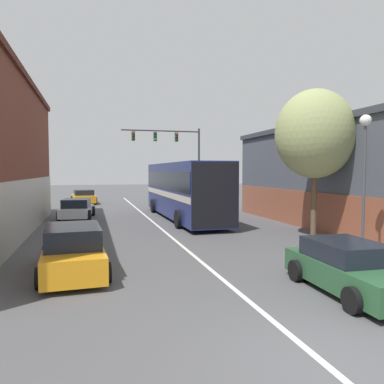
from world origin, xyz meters
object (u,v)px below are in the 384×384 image
object	(u,v)px
parked_car_left_near	(77,209)
parked_car_left_far	(73,250)
bus	(183,188)
street_lamp	(365,163)
traffic_signal_gantry	(175,148)
street_tree_near	(315,134)
parked_car_left_mid	(84,197)
hatchback_foreground	(350,268)

from	to	relation	value
parked_car_left_near	parked_car_left_far	world-z (taller)	parked_car_left_far
bus	street_lamp	size ratio (longest dim) A/B	2.53
parked_car_left_far	traffic_signal_gantry	size ratio (longest dim) A/B	0.65
street_lamp	street_tree_near	xyz separation A→B (m)	(0.66, 4.03, 1.38)
parked_car_left_near	bus	bearing A→B (deg)	-99.99
parked_car_left_mid	street_lamp	bearing A→B (deg)	-164.96
hatchback_foreground	traffic_signal_gantry	world-z (taller)	traffic_signal_gantry
traffic_signal_gantry	hatchback_foreground	bearing A→B (deg)	-92.34
bus	street_tree_near	size ratio (longest dim) A/B	1.88
parked_car_left_far	traffic_signal_gantry	distance (m)	23.16
bus	traffic_signal_gantry	world-z (taller)	traffic_signal_gantry
parked_car_left_near	parked_car_left_mid	xyz separation A→B (m)	(0.21, 11.34, 0.02)
parked_car_left_near	parked_car_left_far	distance (m)	13.53
parked_car_left_mid	traffic_signal_gantry	world-z (taller)	traffic_signal_gantry
street_tree_near	parked_car_left_near	bearing A→B (deg)	136.69
hatchback_foreground	parked_car_left_mid	bearing A→B (deg)	15.90
parked_car_left_far	street_lamp	bearing A→B (deg)	-97.07
parked_car_left_far	street_lamp	world-z (taller)	street_lamp
bus	street_lamp	xyz separation A→B (m)	(3.51, -12.31, 1.37)
street_tree_near	bus	bearing A→B (deg)	116.70
parked_car_left_near	traffic_signal_gantry	bearing A→B (deg)	-40.65
parked_car_left_far	street_lamp	distance (m)	10.14
traffic_signal_gantry	street_lamp	xyz separation A→B (m)	(1.89, -22.01, -1.74)
street_lamp	street_tree_near	world-z (taller)	street_tree_near
traffic_signal_gantry	street_lamp	world-z (taller)	traffic_signal_gantry
hatchback_foreground	street_tree_near	distance (m)	8.94
parked_car_left_far	street_lamp	xyz separation A→B (m)	(9.76, -0.68, 2.69)
parked_car_left_mid	traffic_signal_gantry	distance (m)	9.86
parked_car_left_mid	parked_car_left_far	size ratio (longest dim) A/B	1.01
hatchback_foreground	parked_car_left_far	bearing A→B (deg)	63.48
bus	street_lamp	bearing A→B (deg)	-164.73
street_lamp	hatchback_foreground	bearing A→B (deg)	-133.63
bus	parked_car_left_mid	distance (m)	14.77
parked_car_left_mid	parked_car_left_near	bearing A→B (deg)	172.73
bus	hatchback_foreground	bearing A→B (deg)	-178.41
parked_car_left_near	street_tree_near	xyz separation A→B (m)	(10.80, -10.18, 4.13)
parked_car_left_far	hatchback_foreground	bearing A→B (deg)	-121.69
parked_car_left_near	hatchback_foreground	bearing A→B (deg)	-151.33
parked_car_left_far	street_tree_near	size ratio (longest dim) A/B	0.69
traffic_signal_gantry	street_tree_near	world-z (taller)	traffic_signal_gantry
bus	street_tree_near	bearing A→B (deg)	-153.94
parked_car_left_far	parked_car_left_mid	bearing A→B (deg)	-2.67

